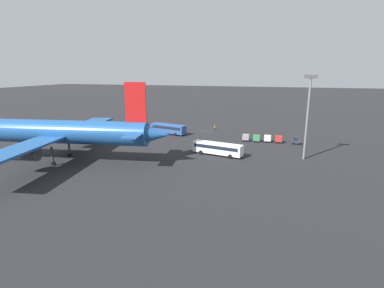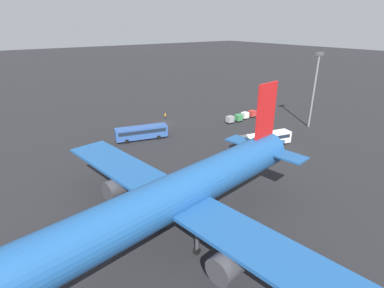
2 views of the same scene
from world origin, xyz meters
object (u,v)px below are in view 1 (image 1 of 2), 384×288
airplane (52,132)px  baggage_tug (296,141)px  cargo_cart_grey (246,137)px  worker_person (215,128)px  shuttle_bus_near (168,128)px  shuttle_bus_far (217,148)px  cargo_cart_white (268,138)px  cargo_cart_green (256,138)px  cargo_cart_red (279,139)px

airplane → baggage_tug: bearing=-157.4°
cargo_cart_grey → worker_person: bearing=-48.6°
shuttle_bus_near → baggage_tug: (-39.93, 2.82, -0.98)m
shuttle_bus_far → baggage_tug: bearing=-125.0°
worker_person → cargo_cart_grey: bearing=131.4°
shuttle_bus_near → airplane: bearing=82.7°
baggage_tug → worker_person: bearing=-25.4°
cargo_cart_white → shuttle_bus_far: bearing=57.4°
shuttle_bus_near → cargo_cart_green: (-28.88, 3.43, -0.73)m
cargo_cart_white → airplane: bearing=35.3°
cargo_cart_green → cargo_cart_grey: same height
shuttle_bus_near → shuttle_bus_far: (-20.76, 20.39, -0.08)m
shuttle_bus_near → cargo_cart_grey: size_ratio=6.15×
airplane → cargo_cart_red: 59.83m
airplane → cargo_cart_white: bearing=-153.2°
airplane → shuttle_bus_near: airplane is taller
shuttle_bus_near → cargo_cart_white: size_ratio=6.15×
airplane → shuttle_bus_far: size_ratio=4.28×
shuttle_bus_near → baggage_tug: bearing=-169.3°
shuttle_bus_far → cargo_cart_green: (-8.12, -16.96, -0.65)m
worker_person → cargo_cart_green: cargo_cart_green is taller
worker_person → cargo_cart_green: size_ratio=0.84×
baggage_tug → cargo_cart_red: (4.82, -0.06, 0.25)m
cargo_cart_white → cargo_cart_grey: 6.25m
cargo_cart_red → shuttle_bus_far: bearing=50.8°
airplane → shuttle_bus_near: size_ratio=4.36×
worker_person → cargo_cart_red: 25.85m
worker_person → cargo_cart_grey: size_ratio=0.84×
cargo_cart_red → cargo_cart_white: (3.12, 0.05, 0.00)m
shuttle_bus_near → shuttle_bus_far: 29.10m
cargo_cart_grey → cargo_cart_green: bearing=176.2°
cargo_cart_grey → cargo_cart_red: bearing=-177.2°
airplane → shuttle_bus_near: bearing=-120.6°
cargo_cart_white → cargo_cart_green: 3.18m
shuttle_bus_near → baggage_tug: size_ratio=5.19×
baggage_tug → cargo_cart_green: bearing=5.0°
baggage_tug → shuttle_bus_far: bearing=44.4°
airplane → cargo_cart_grey: 52.06m
shuttle_bus_near → cargo_cart_white: shuttle_bus_near is taller
airplane → worker_person: bearing=-129.2°
shuttle_bus_far → worker_person: bearing=-64.0°
shuttle_bus_far → worker_person: size_ratio=7.42×
shuttle_bus_near → cargo_cart_green: shuttle_bus_near is taller
shuttle_bus_far → cargo_cart_grey: 17.89m
airplane → cargo_cart_white: 57.24m
airplane → worker_person: (-27.72, -46.74, -5.92)m
cargo_cart_green → airplane: bearing=36.7°
airplane → shuttle_bus_near: 38.88m
airplane → cargo_cart_white: (-46.48, -32.94, -5.60)m
cargo_cart_red → cargo_cart_white: 3.12m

